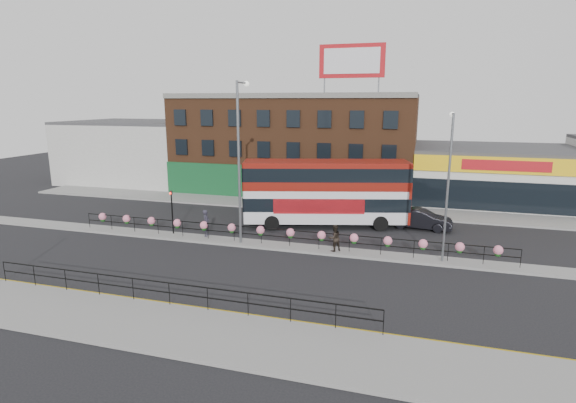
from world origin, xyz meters
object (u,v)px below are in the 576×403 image
(double_decker_bus, at_px, (326,186))
(car, at_px, (421,219))
(pedestrian_a, at_px, (206,223))
(pedestrian_b, at_px, (334,238))
(lamp_column_west, at_px, (240,149))
(lamp_column_east, at_px, (449,175))

(double_decker_bus, xyz_separation_m, car, (7.19, 1.20, -2.39))
(car, height_order, pedestrian_a, pedestrian_a)
(pedestrian_b, xyz_separation_m, lamp_column_west, (-6.48, 0.22, 5.52))
(car, height_order, lamp_column_east, lamp_column_east)
(lamp_column_west, bearing_deg, car, 31.80)
(double_decker_bus, distance_m, pedestrian_b, 6.94)
(car, xyz_separation_m, pedestrian_a, (-14.73, -6.84, 0.34))
(lamp_column_west, distance_m, lamp_column_east, 13.17)
(lamp_column_west, relative_size, lamp_column_east, 1.22)
(pedestrian_a, relative_size, lamp_column_west, 0.18)
(car, height_order, pedestrian_b, pedestrian_b)
(car, distance_m, lamp_column_east, 8.73)
(pedestrian_b, bearing_deg, lamp_column_east, 139.69)
(double_decker_bus, height_order, car, double_decker_bus)
(car, bearing_deg, lamp_column_east, -163.82)
(double_decker_bus, height_order, pedestrian_b, double_decker_bus)
(lamp_column_west, bearing_deg, pedestrian_b, -1.93)
(car, xyz_separation_m, lamp_column_west, (-11.78, -7.31, 5.78))
(pedestrian_a, distance_m, lamp_column_east, 16.64)
(pedestrian_a, xyz_separation_m, lamp_column_west, (2.95, -0.46, 5.44))
(lamp_column_east, bearing_deg, lamp_column_west, -179.89)
(double_decker_bus, distance_m, car, 7.67)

